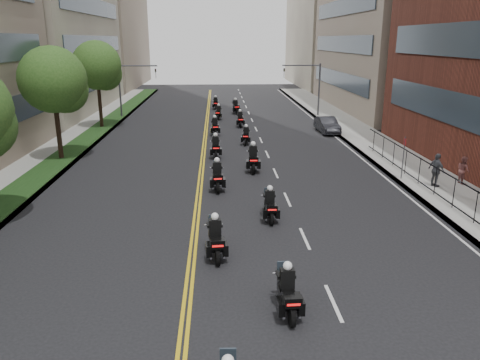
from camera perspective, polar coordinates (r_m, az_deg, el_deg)
The scene contains 24 objects.
sidewalk_right at distance 36.08m, azimuth 17.40°, elevation 3.28°, with size 4.00×90.00×0.15m, color gray.
sidewalk_left at distance 35.81m, azimuth -21.66°, elevation 2.76°, with size 4.00×90.00×0.15m, color gray.
grass_strip at distance 35.53m, azimuth -20.45°, elevation 2.95°, with size 2.00×90.00×0.04m, color #163513.
building_right_far at distance 88.82m, azimuth 12.17°, elevation 19.66°, with size 15.00×28.00×26.00m, color gray.
building_left_far at distance 88.74m, azimuth -17.95°, elevation 19.25°, with size 16.00×28.00×26.00m, color gray.
iron_fence at distance 24.05m, azimuth 25.68°, elevation -2.17°, with size 0.05×28.00×1.50m.
street_trees at distance 28.73m, azimuth -24.90°, elevation 9.48°, with size 4.40×38.40×7.98m.
traffic_signal_right at distance 51.10m, azimuth 8.59°, elevation 11.76°, with size 4.09×0.20×5.60m.
traffic_signal_left at distance 50.94m, azimuth -13.41°, elevation 11.48°, with size 4.09×0.20×5.60m.
motorcycle_1 at distance 14.64m, azimuth 5.82°, elevation -13.60°, with size 0.53×2.23×1.65m.
motorcycle_2 at distance 18.02m, azimuth -3.00°, elevation -7.30°, with size 0.64×2.35×1.73m.
motorcycle_3 at distance 21.61m, azimuth 3.67°, elevation -3.24°, with size 0.50×2.20×1.63m.
motorcycle_4 at distance 25.91m, azimuth -2.79°, elevation 0.37°, with size 0.57×2.44×1.80m.
motorcycle_5 at distance 29.56m, azimuth 1.61°, elevation 2.52°, with size 0.61×2.56×1.89m.
motorcycle_6 at distance 33.09m, azimuth -2.99°, elevation 3.95°, with size 0.55×2.35×1.74m.
motorcycle_7 at distance 37.32m, azimuth 0.75°, elevation 5.35°, with size 0.63×2.14×1.58m.
motorcycle_8 at distance 40.95m, azimuth -3.07°, elevation 6.45°, with size 0.59×2.36×1.74m.
motorcycle_9 at distance 44.90m, azimuth 0.02°, elevation 7.35°, with size 0.52×2.25×1.66m.
motorcycle_10 at distance 49.15m, azimuth -2.63°, elevation 8.14°, with size 0.62×2.20×1.62m.
motorcycle_11 at distance 52.92m, azimuth -0.53°, elevation 8.84°, with size 0.71×2.38×1.76m.
motorcycle_12 at distance 56.43m, azimuth -3.00°, elevation 9.26°, with size 0.51×2.22×1.64m.
parked_sedan at distance 42.69m, azimuth 10.57°, elevation 6.62°, with size 1.47×4.21×1.39m, color black.
pedestrian_b at distance 29.36m, azimuth 25.57°, elevation 1.13°, with size 0.76×0.59×1.57m, color #8E514D.
pedestrian_c at distance 28.01m, azimuth 22.83°, elevation 1.11°, with size 1.10×0.46×1.88m, color #414349.
Camera 1 is at (-0.42, -7.93, 8.04)m, focal length 35.00 mm.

